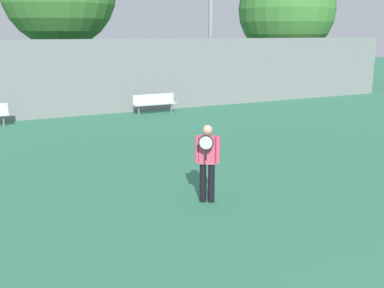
% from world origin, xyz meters
% --- Properties ---
extents(tennis_player, '(0.52, 0.50, 1.67)m').
position_xyz_m(tennis_player, '(-0.45, 6.46, 0.94)').
color(tennis_player, black).
rests_on(tennis_player, ground_plane).
extents(bench_adjacent_court, '(1.91, 0.40, 0.88)m').
position_xyz_m(bench_adjacent_court, '(2.38, 16.92, 0.56)').
color(bench_adjacent_court, silver).
rests_on(bench_adjacent_court, ground_plane).
extents(back_fence, '(33.15, 0.06, 3.25)m').
position_xyz_m(back_fence, '(0.00, 17.91, 1.62)').
color(back_fence, gray).
rests_on(back_fence, ground_plane).
extents(tree_green_tall, '(5.77, 5.77, 7.75)m').
position_xyz_m(tree_green_tall, '(12.66, 21.33, 4.86)').
color(tree_green_tall, brown).
rests_on(tree_green_tall, ground_plane).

